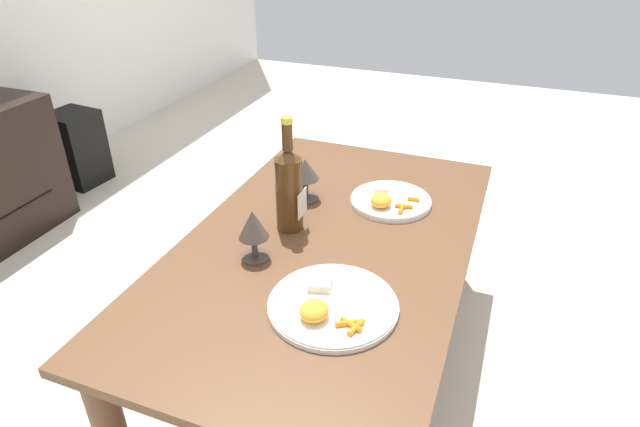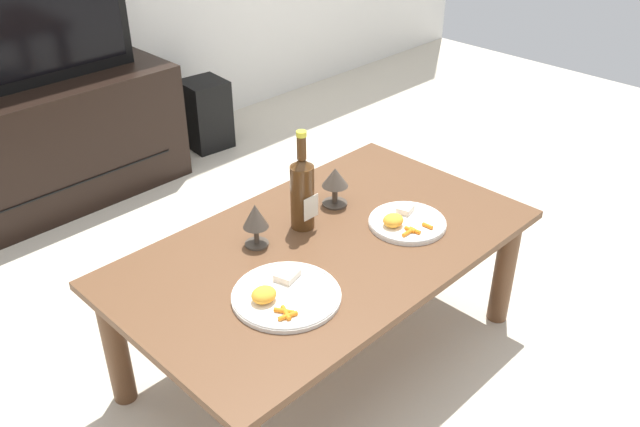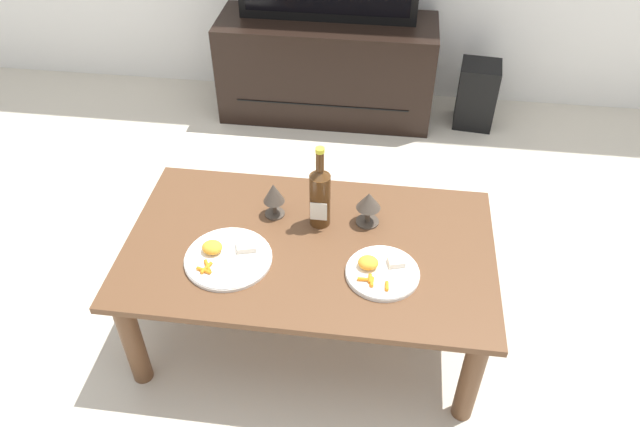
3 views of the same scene
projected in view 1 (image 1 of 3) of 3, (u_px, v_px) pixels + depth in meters
The scene contains 8 objects.
ground_plane at pixel (327, 359), 1.65m from camera, with size 6.40×6.40×0.00m, color beige.
dining_table at pixel (327, 261), 1.46m from camera, with size 1.26×0.73×0.44m.
floor_speaker at pixel (77, 148), 2.61m from camera, with size 0.21×0.21×0.36m, color black.
wine_bottle at pixel (289, 186), 1.42m from camera, with size 0.07×0.08×0.32m.
goblet_left at pixel (253, 227), 1.31m from camera, with size 0.08×0.08×0.14m.
goblet_right at pixel (305, 172), 1.58m from camera, with size 0.09×0.09×0.13m.
dinner_plate_left at pixel (331, 304), 1.18m from camera, with size 0.29×0.29×0.05m.
dinner_plate_right at pixel (390, 200), 1.59m from camera, with size 0.24×0.24×0.05m.
Camera 1 is at (-1.13, -0.41, 1.22)m, focal length 30.02 mm.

